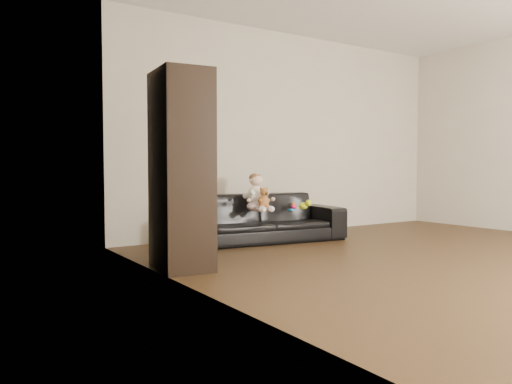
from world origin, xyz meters
TOP-DOWN VIEW (x-y plane):
  - floor at (0.00, 0.00)m, footprint 5.50×5.50m
  - wall_back at (0.00, 2.75)m, footprint 5.00×0.00m
  - wall_left at (-2.50, 0.00)m, footprint 0.00×5.50m
  - sofa at (-0.82, 2.25)m, footprint 1.96×0.98m
  - cabinet at (-2.27, 1.31)m, footprint 0.47×0.61m
  - shelf_item at (-2.25, 1.31)m, footprint 0.21×0.27m
  - baby at (-0.97, 2.15)m, footprint 0.30×0.37m
  - teddy_bear at (-0.96, 2.01)m, footprint 0.13×0.14m
  - toy_green at (-0.36, 2.07)m, footprint 0.12×0.14m
  - toy_rattle at (-0.45, 2.14)m, footprint 0.09×0.09m
  - toy_blue_disc at (-0.53, 2.06)m, footprint 0.12×0.12m

SIDE VIEW (x-z plane):
  - floor at x=0.00m, z-range 0.00..0.00m
  - sofa at x=-0.82m, z-range 0.00..0.55m
  - toy_blue_disc at x=-0.53m, z-range 0.36..0.38m
  - toy_rattle at x=-0.45m, z-range 0.36..0.43m
  - toy_green at x=-0.36m, z-range 0.36..0.45m
  - teddy_bear at x=-0.96m, z-range 0.41..0.63m
  - baby at x=-0.97m, z-range 0.34..0.77m
  - cabinet at x=-2.27m, z-range 0.00..1.66m
  - shelf_item at x=-2.25m, z-range 1.07..1.35m
  - wall_back at x=0.00m, z-range -1.20..3.80m
  - wall_left at x=-2.50m, z-range -1.45..4.05m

